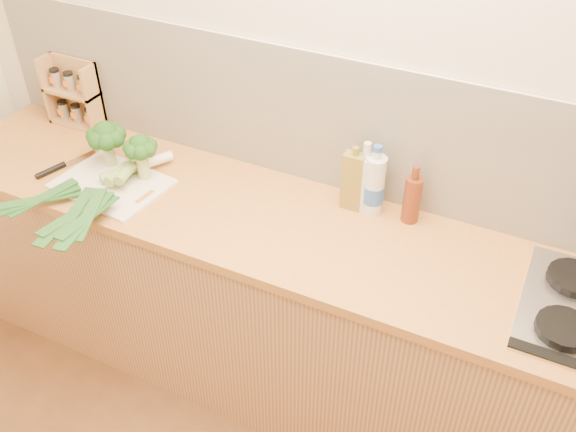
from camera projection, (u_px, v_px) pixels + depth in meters
name	position (u px, v px, depth m)	size (l,w,h in m)	color
room_shell	(348.00, 128.00, 2.34)	(3.50, 3.50, 3.50)	beige
counter	(311.00, 316.00, 2.58)	(3.20, 0.62, 0.90)	tan
chopping_board	(112.00, 184.00, 2.52)	(0.42, 0.31, 0.01)	white
broccoli_left	(106.00, 136.00, 2.54)	(0.16, 0.16, 0.20)	#ACB96C
broccoli_right	(140.00, 149.00, 2.46)	(0.13, 0.13, 0.19)	#ACB96C
leek_front	(105.00, 177.00, 2.50)	(0.40, 0.65, 0.04)	white
leek_mid	(105.00, 185.00, 2.43)	(0.11, 0.63, 0.04)	white
leek_back	(117.00, 182.00, 2.42)	(0.17, 0.67, 0.04)	white
chefs_knife	(59.00, 167.00, 2.61)	(0.12, 0.32, 0.02)	silver
spice_rack	(75.00, 96.00, 2.83)	(0.25, 0.10, 0.31)	tan
oil_tin	(353.00, 181.00, 2.34)	(0.08, 0.05, 0.26)	olive
glass_bottle	(364.00, 182.00, 2.34)	(0.07, 0.07, 0.28)	silver
amber_bottle	(412.00, 198.00, 2.29)	(0.06, 0.06, 0.23)	#602812
water_bottle	(374.00, 187.00, 2.33)	(0.08, 0.08, 0.26)	silver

